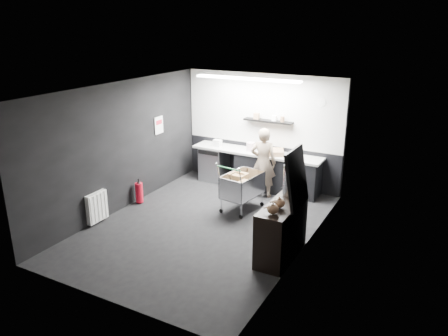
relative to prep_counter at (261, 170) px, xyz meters
The scene contains 22 objects.
floor 2.47m from the prep_counter, 93.20° to the right, with size 5.50×5.50×0.00m, color black.
ceiling 3.30m from the prep_counter, 93.20° to the right, with size 5.50×5.50×0.00m, color silver.
wall_back 0.96m from the prep_counter, 112.30° to the left, with size 5.50×5.50×0.00m, color black.
wall_front 5.25m from the prep_counter, 91.50° to the right, with size 5.50×5.50×0.00m, color black.
wall_left 3.35m from the prep_counter, 131.43° to the right, with size 5.50×5.50×0.00m, color black.
wall_right 3.18m from the prep_counter, 52.38° to the right, with size 5.50×5.50×0.00m, color black.
kitchen_wall_panel 1.43m from the prep_counter, 113.58° to the left, with size 3.95×0.02×1.70m, color silver.
dado_panel 0.34m from the prep_counter, 113.58° to the left, with size 3.95×0.02×1.00m, color black.
floating_shelf 1.18m from the prep_counter, 72.13° to the left, with size 1.20×0.22×0.04m, color black.
wall_clock 2.13m from the prep_counter, 13.36° to the left, with size 0.20×0.20×0.03m, color white.
poster 2.63m from the prep_counter, 152.11° to the right, with size 0.02×0.30×0.40m, color white.
poster_red_band 2.66m from the prep_counter, 152.05° to the right, with size 0.01×0.22×0.10m, color red.
radiator 3.92m from the prep_counter, 122.01° to the right, with size 0.10×0.50×0.60m, color white.
ceiling_strip 2.29m from the prep_counter, 103.37° to the right, with size 2.40×0.20×0.04m, color white.
prep_counter is the anchor object (origin of this frame).
person 0.62m from the prep_counter, 61.43° to the right, with size 0.59×0.39×1.61m, color #C2B29A.
shopping_cart 1.35m from the prep_counter, 83.35° to the right, with size 0.71×1.05×1.08m.
sideboard 3.20m from the prep_counter, 59.65° to the right, with size 0.55×1.28×1.92m.
fire_extinguisher 2.91m from the prep_counter, 133.08° to the right, with size 0.17×0.17×0.55m.
cardboard_box 0.57m from the prep_counter, 10.58° to the right, with size 0.57×0.43×0.11m, color #9A7452.
pink_tub 0.61m from the prep_counter, behind, with size 0.20×0.20×0.20m, color silver.
white_container 1.27m from the prep_counter, behind, with size 0.19×0.15×0.17m, color white.
Camera 1 is at (4.03, -6.68, 3.86)m, focal length 35.00 mm.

